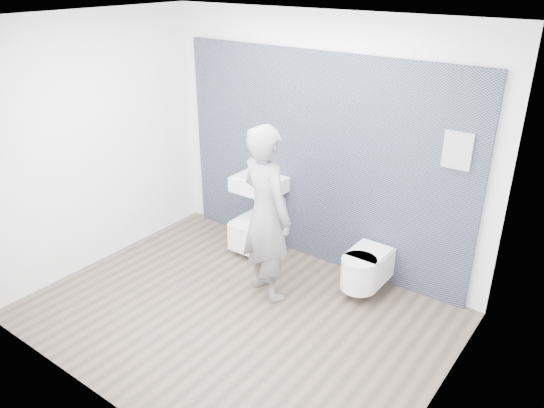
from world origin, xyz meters
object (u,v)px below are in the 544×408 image
Objects in this scene: toilet_square at (256,230)px; toilet_rounded at (365,268)px; visitor at (266,214)px; washbasin at (259,184)px.

toilet_square is 1.49m from toilet_rounded.
visitor is at bearing -44.99° from toilet_square.
toilet_rounded is at bearing -1.74° from toilet_square.
washbasin is 0.74× the size of toilet_square.
washbasin is at bearing 90.00° from toilet_square.
toilet_rounded is at bearing -4.27° from washbasin.
washbasin reaches higher than toilet_rounded.
toilet_square is at bearing 178.26° from toilet_rounded.
toilet_square is at bearing -27.41° from visitor.
toilet_rounded is 1.21m from visitor.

